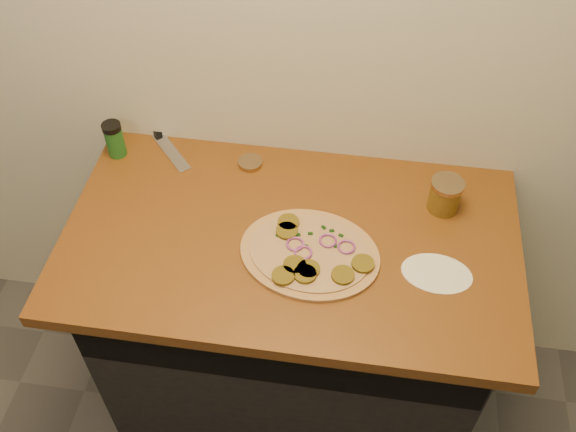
% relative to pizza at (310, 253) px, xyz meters
% --- Properties ---
extents(cabinet, '(1.10, 0.60, 0.86)m').
position_rel_pizza_xyz_m(cabinet, '(-0.06, 0.09, -0.48)').
color(cabinet, black).
rests_on(cabinet, ground).
extents(countertop, '(1.20, 0.70, 0.04)m').
position_rel_pizza_xyz_m(countertop, '(-0.06, 0.06, -0.03)').
color(countertop, brown).
rests_on(countertop, cabinet).
extents(pizza, '(0.41, 0.41, 0.02)m').
position_rel_pizza_xyz_m(pizza, '(0.00, 0.00, 0.00)').
color(pizza, tan).
rests_on(pizza, countertop).
extents(chefs_knife, '(0.21, 0.23, 0.02)m').
position_rel_pizza_xyz_m(chefs_knife, '(-0.50, 0.38, -0.00)').
color(chefs_knife, '#B7BAC1').
rests_on(chefs_knife, countertop).
extents(mason_jar_lid, '(0.09, 0.09, 0.01)m').
position_rel_pizza_xyz_m(mason_jar_lid, '(-0.21, 0.31, -0.00)').
color(mason_jar_lid, '#A0855D').
rests_on(mason_jar_lid, countertop).
extents(salsa_jar, '(0.09, 0.09, 0.10)m').
position_rel_pizza_xyz_m(salsa_jar, '(0.34, 0.22, 0.04)').
color(salsa_jar, '#992A0F').
rests_on(salsa_jar, countertop).
extents(spice_shaker, '(0.06, 0.06, 0.11)m').
position_rel_pizza_xyz_m(spice_shaker, '(-0.61, 0.30, 0.05)').
color(spice_shaker, '#1E6020').
rests_on(spice_shaker, countertop).
extents(flour_spill, '(0.19, 0.19, 0.00)m').
position_rel_pizza_xyz_m(flour_spill, '(0.32, -0.01, -0.01)').
color(flour_spill, silver).
rests_on(flour_spill, countertop).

